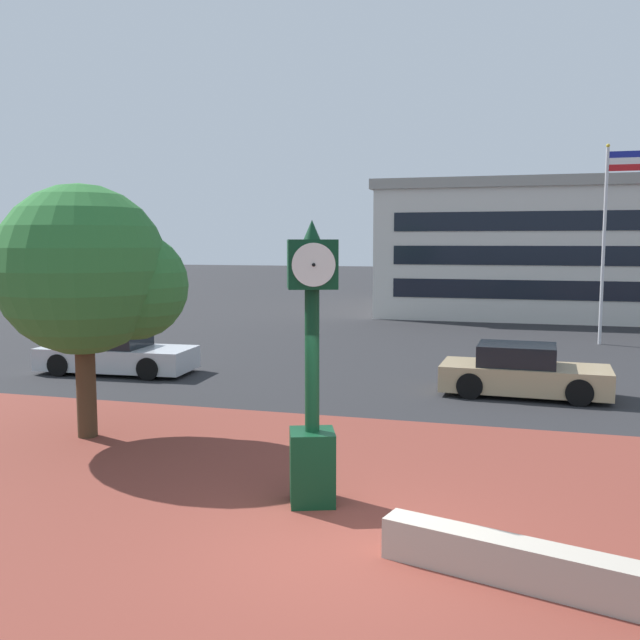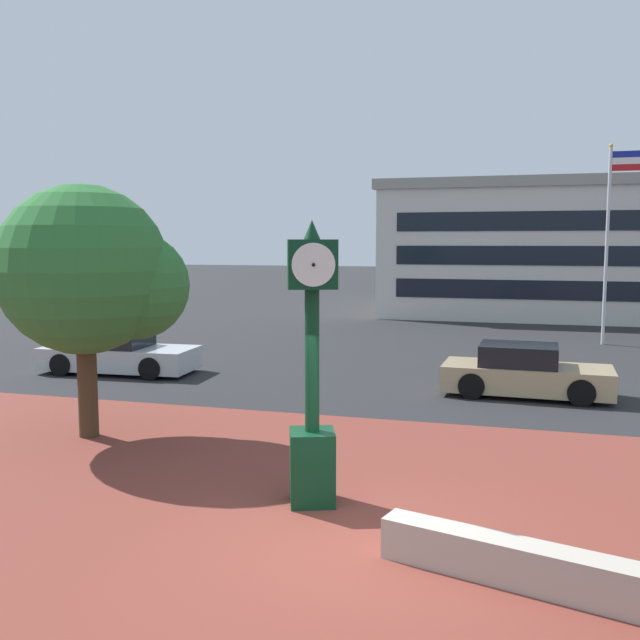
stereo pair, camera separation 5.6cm
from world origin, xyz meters
name	(u,v)px [view 2 (the right image)]	position (x,y,z in m)	size (l,w,h in m)	color
ground_plane	(349,549)	(0.00, 0.00, 0.00)	(200.00, 200.00, 0.00)	#262628
plaza_brick_paving	(370,512)	(0.00, 1.23, 0.00)	(44.00, 10.46, 0.01)	brown
planter_wall	(518,564)	(2.02, -0.40, 0.25)	(3.20, 0.40, 0.50)	#ADA393
street_clock	(312,375)	(-0.89, 1.36, 1.90)	(0.88, 0.91, 4.12)	#0C381E
plaza_tree	(95,274)	(-5.97, 3.68, 3.20)	(3.52, 3.28, 4.92)	#42301E
car_street_near	(525,373)	(2.12, 9.78, 0.57)	(4.12, 1.92, 1.28)	tan
car_street_mid	(118,353)	(-9.32, 9.75, 0.57)	(4.55, 2.07, 1.28)	#B7BABF
flagpole_primary	(611,231)	(5.08, 19.74, 4.20)	(1.36, 0.14, 7.36)	silver
civic_building	(587,249)	(5.38, 33.09, 3.44)	(21.03, 14.62, 6.86)	beige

